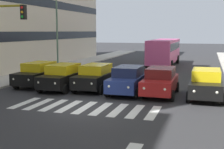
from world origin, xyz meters
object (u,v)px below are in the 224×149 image
object	(u,v)px
car_3	(95,77)
street_lamp_right	(62,21)
car_2	(128,80)
car_1	(160,81)
car_4	(63,77)
bus_behind_traffic	(164,50)
car_0	(206,84)
car_5	(38,74)

from	to	relation	value
car_3	street_lamp_right	xyz separation A→B (m)	(6.35, -8.10, 4.06)
car_2	car_1	bearing A→B (deg)	179.37
car_4	car_3	bearing A→B (deg)	-165.95
car_1	bus_behind_traffic	size ratio (longest dim) A/B	0.42
car_1	car_3	xyz separation A→B (m)	(4.50, -0.61, 0.00)
car_4	car_1	bearing A→B (deg)	179.45
car_1	car_4	xyz separation A→B (m)	(6.68, -0.06, 0.00)
car_1	street_lamp_right	xyz separation A→B (m)	(10.86, -8.71, 4.06)
car_0	bus_behind_traffic	xyz separation A→B (m)	(4.78, -17.00, 0.97)
street_lamp_right	car_2	bearing A→B (deg)	135.36
car_0	street_lamp_right	size ratio (longest dim) A/B	0.57
car_5	bus_behind_traffic	bearing A→B (deg)	-113.28
car_1	car_3	bearing A→B (deg)	-7.70
car_3	car_5	xyz separation A→B (m)	(4.48, -0.22, 0.00)
car_0	car_3	size ratio (longest dim) A/B	1.00
car_4	car_5	size ratio (longest dim) A/B	1.00
car_2	car_0	bearing A→B (deg)	178.60
car_2	street_lamp_right	xyz separation A→B (m)	(8.79, -8.68, 4.06)
car_4	street_lamp_right	distance (m)	10.42
car_2	car_3	world-z (taller)	same
car_0	car_4	xyz separation A→B (m)	(9.39, -0.16, 0.00)
car_0	bus_behind_traffic	bearing A→B (deg)	-74.31
car_2	car_4	size ratio (longest dim) A/B	1.00
car_0	car_5	size ratio (longest dim) A/B	1.00
car_3	car_5	distance (m)	4.49
car_0	street_lamp_right	bearing A→B (deg)	-32.97
car_3	car_0	bearing A→B (deg)	174.44
car_1	car_0	bearing A→B (deg)	178.02
car_0	car_3	bearing A→B (deg)	-5.56
car_2	car_4	bearing A→B (deg)	-0.51
car_3	bus_behind_traffic	distance (m)	16.51
car_2	car_4	xyz separation A→B (m)	(4.62, -0.04, 0.00)
car_2	street_lamp_right	distance (m)	13.01
car_3	car_1	bearing A→B (deg)	172.30
car_0	car_2	distance (m)	4.78
car_2	street_lamp_right	world-z (taller)	street_lamp_right
car_0	bus_behind_traffic	distance (m)	17.69
bus_behind_traffic	car_4	bearing A→B (deg)	74.68
car_5	street_lamp_right	size ratio (longest dim) A/B	0.57
car_4	bus_behind_traffic	size ratio (longest dim) A/B	0.42
car_3	bus_behind_traffic	xyz separation A→B (m)	(-2.44, -16.30, 0.97)
street_lamp_right	car_4	bearing A→B (deg)	115.80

